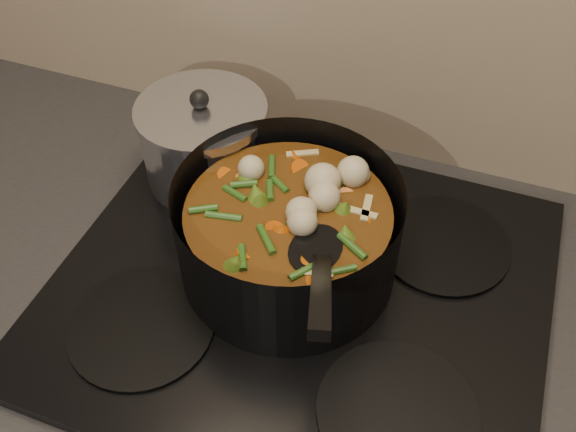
% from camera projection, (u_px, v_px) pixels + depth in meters
% --- Properties ---
extents(stovetop, '(0.62, 0.54, 0.03)m').
position_uv_depth(stovetop, '(300.00, 288.00, 0.84)').
color(stovetop, black).
rests_on(stovetop, counter).
extents(stockpot, '(0.30, 0.37, 0.21)m').
position_uv_depth(stockpot, '(288.00, 234.00, 0.80)').
color(stockpot, black).
rests_on(stockpot, stovetop).
extents(saucepan, '(0.19, 0.19, 0.15)m').
position_uv_depth(saucepan, '(204.00, 142.00, 0.93)').
color(saucepan, silver).
rests_on(saucepan, stovetop).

